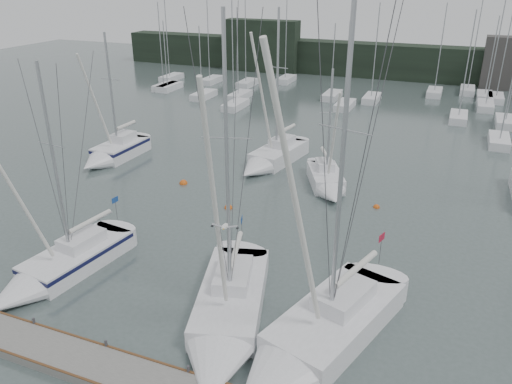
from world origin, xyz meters
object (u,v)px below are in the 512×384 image
buoy_b (376,207)px  buoy_c (183,184)px  sailboat_near_right (308,347)px  sailboat_mid_c (328,184)px  sailboat_near_left (53,271)px  sailboat_near_center (225,326)px  sailboat_mid_a (112,154)px  buoy_a (228,208)px  sailboat_mid_b (269,160)px

buoy_b → buoy_c: buoy_c is taller
sailboat_near_right → sailboat_mid_c: 17.99m
sailboat_near_right → sailboat_near_left: bearing=-164.5°
sailboat_near_center → buoy_c: sailboat_near_center is taller
sailboat_mid_a → buoy_a: (13.35, -4.81, -0.63)m
sailboat_near_right → sailboat_mid_b: (-9.56, 20.69, -0.01)m
sailboat_near_left → sailboat_mid_c: size_ratio=1.28×
buoy_c → sailboat_near_left: bearing=-89.3°
buoy_a → buoy_c: bearing=152.4°
sailboat_near_left → sailboat_mid_b: size_ratio=0.91×
sailboat_mid_a → sailboat_mid_c: size_ratio=1.20×
sailboat_near_left → buoy_c: sailboat_near_left is taller
sailboat_near_center → sailboat_mid_a: (-18.80, 16.89, 0.11)m
sailboat_near_center → sailboat_mid_c: size_ratio=1.56×
sailboat_mid_b → buoy_b: 10.85m
buoy_b → buoy_c: bearing=-174.8°
sailboat_near_center → sailboat_near_right: 3.88m
sailboat_near_center → buoy_a: sailboat_near_center is taller
sailboat_near_center → sailboat_near_right: (3.88, 0.04, 0.09)m
sailboat_mid_c → buoy_c: (-10.72, -2.92, -0.53)m
buoy_a → buoy_b: buoy_a is taller
sailboat_near_right → buoy_b: (0.22, 16.03, -0.61)m
sailboat_mid_c → sailboat_near_left: bearing=-146.5°
buoy_a → buoy_b: 10.34m
sailboat_mid_a → buoy_a: size_ratio=20.66×
sailboat_near_right → buoy_b: size_ratio=35.98×
sailboat_near_left → buoy_a: (4.90, 11.48, -0.54)m
sailboat_mid_a → sailboat_mid_c: 19.02m
sailboat_near_left → sailboat_near_right: (14.22, -0.55, 0.07)m
sailboat_near_right → sailboat_mid_a: sailboat_near_right is taller
sailboat_near_left → buoy_b: bearing=54.7°
sailboat_near_center → buoy_a: bearing=98.3°
sailboat_near_left → buoy_c: bearing=98.4°
sailboat_near_left → sailboat_mid_b: (4.66, 20.14, 0.06)m
sailboat_near_left → buoy_b: sailboat_near_left is taller
sailboat_near_left → sailboat_near_center: size_ratio=0.82×
buoy_a → buoy_c: size_ratio=0.88×
sailboat_mid_c → sailboat_mid_b: bearing=127.6°
sailboat_mid_b → buoy_a: size_ratio=24.15×
sailboat_mid_b → buoy_b: (9.78, -4.66, -0.60)m
buoy_a → sailboat_mid_b: bearing=91.6°
sailboat_mid_a → buoy_c: (8.28, -2.15, -0.63)m
buoy_b → sailboat_mid_c: bearing=157.9°
sailboat_near_center → buoy_b: bearing=59.7°
buoy_c → sailboat_mid_b: bearing=51.2°
sailboat_mid_a → buoy_b: bearing=-0.1°
sailboat_mid_a → sailboat_mid_b: size_ratio=0.86×
sailboat_near_left → sailboat_near_right: size_ratio=0.74×
buoy_b → sailboat_near_center: bearing=-104.3°
buoy_c → sailboat_mid_c: bearing=15.2°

